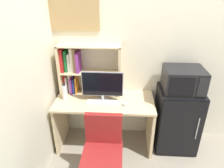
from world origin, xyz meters
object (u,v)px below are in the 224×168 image
microwave (183,80)px  wall_corkboard (67,11)px  water_bottle (65,92)px  desk_chair (103,159)px  monitor (102,85)px  mini_fridge (177,119)px  computer_mouse (125,104)px  hutch_bookshelf (80,68)px  keyboard (104,103)px

microwave → wall_corkboard: wall_corkboard is taller
water_bottle → desk_chair: (0.56, -0.67, -0.43)m
microwave → wall_corkboard: (-1.45, 0.26, 0.77)m
monitor → mini_fridge: monitor is taller
computer_mouse → wall_corkboard: wall_corkboard is taller
monitor → mini_fridge: 1.13m
water_bottle → microwave: (1.50, 0.06, 0.20)m
monitor → wall_corkboard: wall_corkboard is taller
microwave → desk_chair: 1.34m
monitor → computer_mouse: (0.29, -0.08, -0.21)m
computer_mouse → mini_fridge: (0.71, 0.15, -0.31)m
hutch_bookshelf → keyboard: size_ratio=1.87×
hutch_bookshelf → mini_fridge: hutch_bookshelf is taller
wall_corkboard → hutch_bookshelf: bearing=-36.5°
monitor → microwave: microwave is taller
mini_fridge → desk_chair: bearing=-142.4°
mini_fridge → microwave: size_ratio=1.86×
keyboard → computer_mouse: bearing=-4.1°
monitor → mini_fridge: bearing=3.5°
hutch_bookshelf → microwave: bearing=-6.9°
water_bottle → microwave: 1.51m
water_bottle → microwave: bearing=2.1°
microwave → water_bottle: bearing=-177.9°
water_bottle → desk_chair: size_ratio=0.25×
desk_chair → microwave: bearing=37.7°
hutch_bookshelf → wall_corkboard: 0.72m
monitor → water_bottle: 0.51m
computer_mouse → hutch_bookshelf: bearing=153.1°
microwave → computer_mouse: bearing=-168.2°
monitor → microwave: size_ratio=1.10×
monitor → microwave: (1.00, 0.06, 0.08)m
mini_fridge → wall_corkboard: (-1.45, 0.26, 1.36)m
computer_mouse → microwave: bearing=11.8°
computer_mouse → water_bottle: bearing=173.2°
monitor → mini_fridge: size_ratio=0.59×
keyboard → wall_corkboard: 1.22m
hutch_bookshelf → water_bottle: size_ratio=3.59×
computer_mouse → wall_corkboard: bearing=151.3°
mini_fridge → computer_mouse: bearing=-168.4°
desk_chair → water_bottle: bearing=129.8°
desk_chair → wall_corkboard: bearing=117.7°
desk_chair → wall_corkboard: wall_corkboard is taller
hutch_bookshelf → computer_mouse: hutch_bookshelf is taller
monitor → computer_mouse: monitor is taller
hutch_bookshelf → wall_corkboard: (-0.13, 0.10, 0.70)m
computer_mouse → water_bottle: (-0.78, 0.09, 0.09)m
keyboard → water_bottle: 0.53m
keyboard → desk_chair: size_ratio=0.49×
hutch_bookshelf → mini_fridge: (1.32, -0.16, -0.66)m
monitor → wall_corkboard: bearing=144.7°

